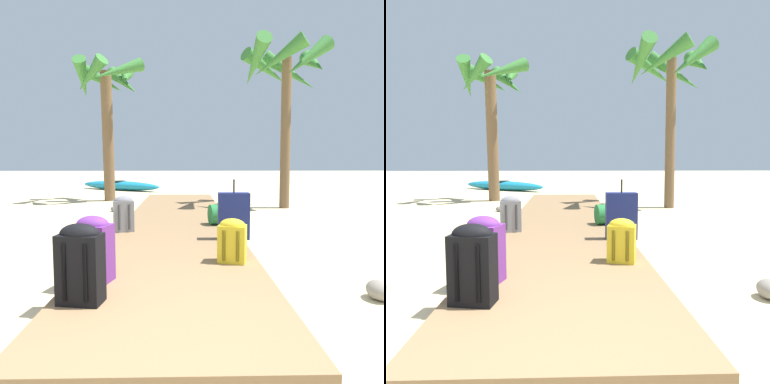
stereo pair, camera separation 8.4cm
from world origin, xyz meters
The scene contains 13 objects.
ground_plane centered at (0.00, 3.75, 0.00)m, with size 60.00×60.00×0.00m, color #CCB789.
boardwalk centered at (0.00, 4.69, 0.04)m, with size 1.87×9.39×0.08m, color olive.
backpack_purple centered at (-0.70, 1.46, 0.40)m, with size 0.37×0.32×0.60m.
duffel_bag_green centered at (0.82, 4.30, 0.25)m, with size 0.58×0.43×0.45m.
backpack_grey centered at (-0.80, 3.72, 0.37)m, with size 0.34×0.27×0.55m.
backpack_black centered at (-0.67, 0.96, 0.41)m, with size 0.36×0.26×0.62m.
backpack_yellow centered at (0.64, 2.04, 0.33)m, with size 0.34×0.27×0.47m.
suitcase_navy centered at (0.81, 3.16, 0.40)m, with size 0.43×0.18×0.83m.
palm_tree_far_left centered at (-1.96, 8.37, 2.98)m, with size 2.00×2.15×3.90m.
palm_tree_near_right centered at (2.50, 6.93, 3.16)m, with size 2.08×2.20×3.96m.
kayak centered at (-2.31, 11.95, 0.18)m, with size 3.46×2.41×0.36m.
rock_right_mid centered at (1.77, 1.18, 0.08)m, with size 0.25×0.20×0.17m, color gray.
rock_left_near centered at (-1.45, 6.36, 0.06)m, with size 0.17×0.17×0.12m, color slate.
Camera 2 is at (0.03, -1.74, 1.19)m, focal length 33.69 mm.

